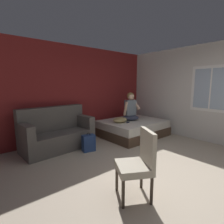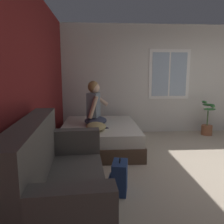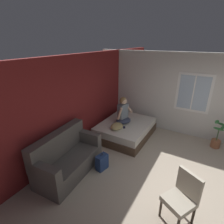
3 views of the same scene
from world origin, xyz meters
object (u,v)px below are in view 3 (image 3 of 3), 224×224
backpack (102,162)px  cell_phone (124,127)px  side_chair (182,196)px  bed (125,129)px  couch (67,158)px  throw_pillow (117,126)px  person_seated (123,112)px  potted_plant (217,138)px

backpack → cell_phone: cell_phone is taller
side_chair → backpack: size_ratio=2.14×
bed → backpack: (-1.78, -0.23, -0.04)m
side_chair → cell_phone: size_ratio=6.81×
couch → side_chair: bearing=-87.6°
backpack → throw_pillow: 1.38m
person_seated → cell_phone: size_ratio=6.08×
couch → person_seated: (2.29, -0.34, 0.44)m
potted_plant → side_chair: bearing=170.5°
couch → cell_phone: couch is taller
throw_pillow → potted_plant: 3.02m
cell_phone → potted_plant: bearing=176.4°
person_seated → backpack: bearing=-169.6°
couch → person_seated: 2.36m
person_seated → backpack: 1.92m
side_chair → person_seated: 3.16m
cell_phone → couch: bearing=47.9°
person_seated → side_chair: bearing=-133.8°
couch → cell_phone: bearing=-15.4°
couch → throw_pillow: (1.81, -0.37, 0.16)m
person_seated → potted_plant: 2.92m
side_chair → person_seated: person_seated is taller
backpack → cell_phone: 1.50m
couch → throw_pillow: couch is taller
side_chair → cell_phone: bearing=47.9°
person_seated → potted_plant: bearing=-74.3°
side_chair → person_seated: size_ratio=1.12×
couch → person_seated: size_ratio=2.00×
bed → side_chair: bearing=-135.2°
bed → potted_plant: potted_plant is taller
backpack → cell_phone: size_ratio=3.18×
bed → side_chair: 3.09m
side_chair → person_seated: (2.18, 2.27, 0.30)m
couch → backpack: 0.86m
couch → side_chair: size_ratio=1.79×
cell_phone → potted_plant: 2.79m
couch → side_chair: couch is taller
throw_pillow → backpack: bearing=-167.2°
cell_phone → backpack: bearing=68.1°
person_seated → backpack: person_seated is taller
side_chair → backpack: (0.40, 1.94, -0.34)m
bed → person_seated: size_ratio=2.18×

